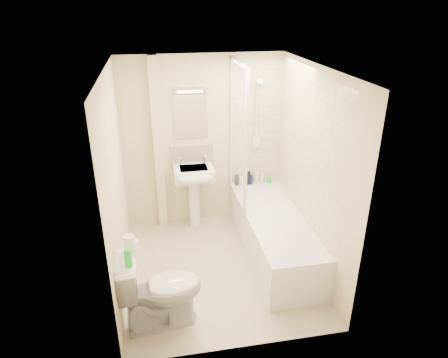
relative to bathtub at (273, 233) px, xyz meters
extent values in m
plane|color=beige|center=(-0.75, -0.20, -0.29)|extent=(2.50, 2.50, 0.00)
cube|color=beige|center=(-0.75, 1.05, 0.91)|extent=(2.20, 0.02, 2.40)
cube|color=beige|center=(-1.85, -0.20, 0.91)|extent=(0.02, 2.50, 2.40)
cube|color=beige|center=(0.35, -0.20, 0.91)|extent=(0.02, 2.50, 2.40)
cube|color=white|center=(-0.75, -0.20, 2.11)|extent=(2.20, 2.50, 0.02)
cube|color=beige|center=(0.00, 1.04, 1.14)|extent=(0.70, 0.01, 1.75)
cube|color=beige|center=(0.34, 0.00, 1.14)|extent=(0.01, 2.10, 1.75)
cube|color=beige|center=(-1.37, 0.99, 0.91)|extent=(0.12, 0.12, 2.40)
cube|color=beige|center=(-0.91, 1.04, 0.74)|extent=(0.60, 0.02, 0.30)
cube|color=white|center=(-0.91, 1.04, 1.29)|extent=(0.46, 0.01, 0.60)
cube|color=silver|center=(-0.91, 1.02, 1.66)|extent=(0.42, 0.07, 0.07)
cube|color=white|center=(0.00, 0.00, -0.01)|extent=(0.70, 2.10, 0.55)
cube|color=white|center=(0.00, 0.00, 0.21)|extent=(0.56, 1.96, 0.05)
cube|color=white|center=(-0.35, 0.60, 1.16)|extent=(0.01, 0.90, 1.80)
cube|color=white|center=(-0.35, 1.03, 1.16)|extent=(0.04, 0.04, 1.80)
cube|color=white|center=(-0.35, 0.15, 1.16)|extent=(0.04, 0.04, 1.80)
cube|color=white|center=(-0.35, 0.60, 2.04)|extent=(0.04, 0.90, 0.04)
cube|color=white|center=(-0.35, 0.60, 0.28)|extent=(0.04, 0.90, 0.03)
cylinder|color=white|center=(0.00, 1.02, 1.26)|extent=(0.02, 0.02, 0.90)
cylinder|color=white|center=(0.00, 1.02, 0.81)|extent=(0.05, 0.05, 0.02)
cylinder|color=white|center=(0.00, 1.02, 1.71)|extent=(0.05, 0.05, 0.02)
cylinder|color=white|center=(0.00, 0.95, 1.74)|extent=(0.08, 0.11, 0.11)
cube|color=white|center=(0.00, 1.01, 0.88)|extent=(0.10, 0.05, 0.14)
cylinder|color=white|center=(-0.02, 0.99, 1.31)|extent=(0.01, 0.13, 0.84)
cylinder|color=white|center=(-0.91, 0.88, 0.08)|extent=(0.16, 0.16, 0.73)
cube|color=white|center=(-0.91, 0.85, 0.55)|extent=(0.54, 0.42, 0.17)
ellipsoid|color=white|center=(-0.91, 0.68, 0.55)|extent=(0.54, 0.23, 0.17)
cube|color=silver|center=(-0.91, 0.85, 0.61)|extent=(0.38, 0.27, 0.04)
cylinder|color=white|center=(-1.09, 0.96, 0.68)|extent=(0.03, 0.03, 0.10)
cylinder|color=white|center=(-0.73, 0.96, 0.68)|extent=(0.03, 0.03, 0.10)
sphere|color=white|center=(-1.09, 0.96, 0.74)|extent=(0.04, 0.04, 0.04)
sphere|color=white|center=(-0.73, 0.96, 0.74)|extent=(0.04, 0.04, 0.04)
cylinder|color=black|center=(-0.28, 0.96, 0.34)|extent=(0.06, 0.06, 0.16)
cylinder|color=white|center=(-0.21, 0.96, 0.33)|extent=(0.06, 0.06, 0.13)
cylinder|color=black|center=(-0.10, 0.96, 0.36)|extent=(0.05, 0.05, 0.20)
cylinder|color=navy|center=(-0.06, 0.96, 0.33)|extent=(0.05, 0.05, 0.14)
cylinder|color=beige|center=(0.02, 0.96, 0.35)|extent=(0.05, 0.05, 0.17)
cylinder|color=white|center=(0.10, 0.96, 0.33)|extent=(0.05, 0.05, 0.15)
cylinder|color=green|center=(0.21, 0.96, 0.30)|extent=(0.07, 0.07, 0.08)
imported|color=white|center=(-1.47, -0.99, 0.13)|extent=(0.66, 0.93, 0.83)
cylinder|color=white|center=(-1.69, -0.88, 0.60)|extent=(0.12, 0.12, 0.10)
cylinder|color=white|center=(-1.71, -0.93, 0.69)|extent=(0.10, 0.10, 0.09)
cylinder|color=green|center=(-1.72, -1.12, 0.63)|extent=(0.07, 0.07, 0.17)
camera|label=1|loc=(-1.42, -4.17, 2.74)|focal=32.00mm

